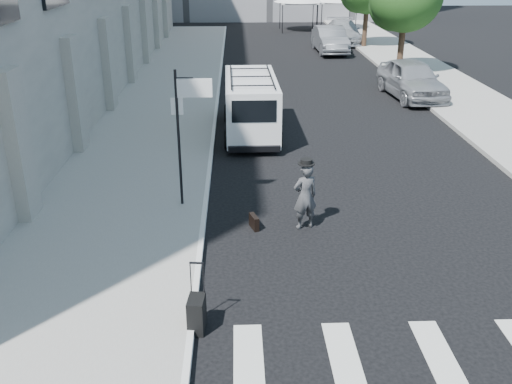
{
  "coord_description": "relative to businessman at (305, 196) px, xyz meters",
  "views": [
    {
      "loc": [
        -1.14,
        -10.45,
        6.3
      ],
      "look_at": [
        -0.74,
        1.21,
        1.3
      ],
      "focal_mm": 40.0,
      "sensor_mm": 36.0,
      "label": 1
    }
  ],
  "objects": [
    {
      "name": "ground",
      "position": [
        -0.47,
        -2.0,
        -0.83
      ],
      "size": [
        120.0,
        120.0,
        0.0
      ],
      "primitive_type": "plane",
      "color": "black",
      "rests_on": "ground"
    },
    {
      "name": "sidewalk_left",
      "position": [
        -4.72,
        14.0,
        -0.75
      ],
      "size": [
        4.5,
        48.0,
        0.15
      ],
      "primitive_type": "cube",
      "color": "gray",
      "rests_on": "ground"
    },
    {
      "name": "sidewalk_right",
      "position": [
        8.53,
        18.0,
        -0.75
      ],
      "size": [
        4.0,
        56.0,
        0.15
      ],
      "primitive_type": "cube",
      "color": "gray",
      "rests_on": "ground"
    },
    {
      "name": "sign_pole",
      "position": [
        -2.84,
        1.2,
        1.82
      ],
      "size": [
        1.03,
        0.07,
        3.5
      ],
      "color": "black",
      "rests_on": "sidewalk_left"
    },
    {
      "name": "businessman",
      "position": [
        0.0,
        0.0,
        0.0
      ],
      "size": [
        0.7,
        0.56,
        1.66
      ],
      "primitive_type": "imported",
      "rotation": [
        0.0,
        0.0,
        3.45
      ],
      "color": "#3F3F42",
      "rests_on": "ground"
    },
    {
      "name": "briefcase",
      "position": [
        -1.23,
        0.0,
        -0.66
      ],
      "size": [
        0.25,
        0.46,
        0.34
      ],
      "primitive_type": "cube",
      "rotation": [
        0.0,
        0.0,
        0.3
      ],
      "color": "black",
      "rests_on": "ground"
    },
    {
      "name": "suitcase",
      "position": [
        -2.37,
        -4.0,
        -0.49
      ],
      "size": [
        0.33,
        0.48,
        1.27
      ],
      "rotation": [
        0.0,
        0.0,
        -0.1
      ],
      "color": "black",
      "rests_on": "ground"
    },
    {
      "name": "cargo_van",
      "position": [
        -1.1,
        7.81,
        0.26
      ],
      "size": [
        2.02,
        5.51,
        2.08
      ],
      "rotation": [
        0.0,
        0.0,
        0.02
      ],
      "color": "white",
      "rests_on": "ground"
    },
    {
      "name": "parked_car_a",
      "position": [
        6.33,
        13.0,
        0.02
      ],
      "size": [
        2.45,
        5.16,
        1.7
      ],
      "primitive_type": "imported",
      "rotation": [
        0.0,
        0.0,
        0.09
      ],
      "color": "#929499",
      "rests_on": "ground"
    },
    {
      "name": "parked_car_b",
      "position": [
        4.53,
        25.32,
        -0.0
      ],
      "size": [
        1.88,
        5.08,
        1.66
      ],
      "primitive_type": "imported",
      "rotation": [
        0.0,
        0.0,
        0.03
      ],
      "color": "slate",
      "rests_on": "ground"
    },
    {
      "name": "parked_car_c",
      "position": [
        6.08,
        29.33,
        -0.03
      ],
      "size": [
        2.55,
        5.62,
        1.59
      ],
      "primitive_type": "imported",
      "rotation": [
        0.0,
        0.0,
        -0.06
      ],
      "color": "#AAADB3",
      "rests_on": "ground"
    }
  ]
}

